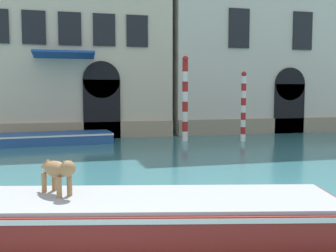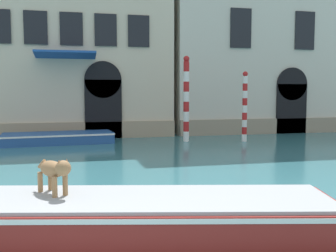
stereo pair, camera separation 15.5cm
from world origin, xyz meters
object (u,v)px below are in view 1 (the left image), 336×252
at_px(boat_foreground, 106,214).
at_px(mooring_pole_3, 185,98).
at_px(dog_on_deck, 58,170).
at_px(boat_moored_near_palazzo, 57,138).
at_px(mooring_pole_0, 243,106).

height_order(boat_foreground, mooring_pole_3, mooring_pole_3).
relative_size(dog_on_deck, boat_moored_near_palazzo, 0.17).
xyz_separation_m(dog_on_deck, mooring_pole_0, (8.35, 10.54, 0.65)).
height_order(mooring_pole_0, mooring_pole_3, mooring_pole_3).
distance_m(boat_moored_near_palazzo, mooring_pole_0, 9.00).
xyz_separation_m(dog_on_deck, mooring_pole_3, (5.61, 11.25, 1.02)).
bearing_deg(boat_foreground, dog_on_deck, 166.89).
distance_m(dog_on_deck, mooring_pole_0, 13.47).
height_order(dog_on_deck, boat_moored_near_palazzo, dog_on_deck).
xyz_separation_m(boat_foreground, mooring_pole_0, (7.57, 10.92, 1.38)).
bearing_deg(mooring_pole_3, boat_foreground, -112.55).
distance_m(dog_on_deck, mooring_pole_3, 12.61).
distance_m(boat_foreground, mooring_pole_3, 12.71).
relative_size(boat_foreground, mooring_pole_3, 2.03).
bearing_deg(boat_moored_near_palazzo, dog_on_deck, -93.23).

